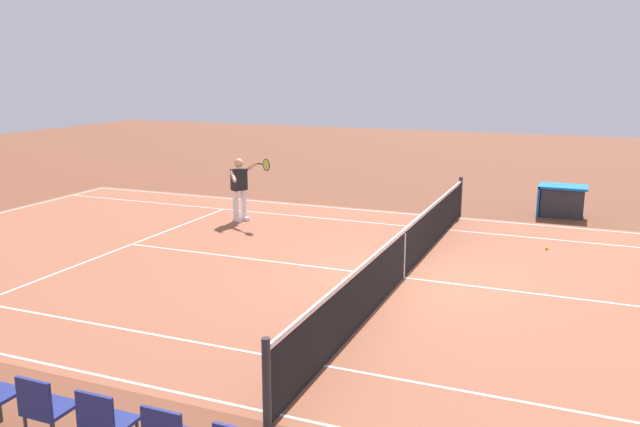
{
  "coord_description": "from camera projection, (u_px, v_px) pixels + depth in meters",
  "views": [
    {
      "loc": [
        -3.06,
        11.7,
        3.95
      ],
      "look_at": [
        2.11,
        -0.92,
        0.9
      ],
      "focal_mm": 36.62,
      "sensor_mm": 36.0,
      "label": 1
    }
  ],
  "objects": [
    {
      "name": "ground_plane",
      "position": [
        403.0,
        278.0,
        12.56
      ],
      "size": [
        60.0,
        60.0,
        0.0
      ],
      "primitive_type": "plane",
      "color": "brown"
    },
    {
      "name": "spectator_chair_4",
      "position": [
        104.0,
        422.0,
        6.47
      ],
      "size": [
        0.44,
        0.44,
        0.88
      ],
      "color": "#38383D",
      "rests_on": "ground_plane"
    },
    {
      "name": "tennis_ball",
      "position": [
        547.0,
        248.0,
        14.5
      ],
      "size": [
        0.07,
        0.07,
        0.07
      ],
      "primitive_type": "sphere",
      "color": "#CCE01E",
      "rests_on": "ground_plane"
    },
    {
      "name": "tennis_net",
      "position": [
        404.0,
        253.0,
        12.45
      ],
      "size": [
        0.1,
        11.7,
        1.08
      ],
      "color": "#2D2D33",
      "rests_on": "ground_plane"
    },
    {
      "name": "equipment_cart_tarped",
      "position": [
        561.0,
        200.0,
        17.69
      ],
      "size": [
        1.25,
        0.84,
        0.85
      ],
      "color": "#2D2D33",
      "rests_on": "ground_plane"
    },
    {
      "name": "court_line_markings",
      "position": [
        403.0,
        277.0,
        12.56
      ],
      "size": [
        23.85,
        11.05,
        0.01
      ],
      "color": "white",
      "rests_on": "ground_plane"
    },
    {
      "name": "tennis_player_near",
      "position": [
        240.0,
        186.0,
        17.05
      ],
      "size": [
        1.19,
        0.75,
        1.7
      ],
      "color": "white",
      "rests_on": "ground_plane"
    },
    {
      "name": "court_slab",
      "position": [
        403.0,
        278.0,
        12.56
      ],
      "size": [
        24.2,
        11.4,
        0.0
      ],
      "primitive_type": "cube",
      "color": "#935138",
      "rests_on": "ground_plane"
    },
    {
      "name": "spectator_chair_5",
      "position": [
        44.0,
        407.0,
        6.75
      ],
      "size": [
        0.44,
        0.44,
        0.88
      ],
      "color": "#38383D",
      "rests_on": "ground_plane"
    }
  ]
}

